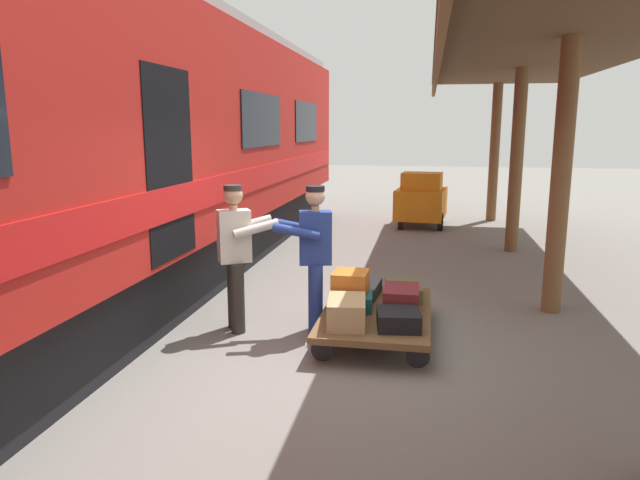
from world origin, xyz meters
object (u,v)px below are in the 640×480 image
(train_car, at_px, (42,153))
(baggage_tug, at_px, (421,200))
(suitcase_maroon_trunk, at_px, (401,299))
(suitcase_slate_roller, at_px, (359,288))
(suitcase_teal_softside, at_px, (353,301))
(luggage_cart, at_px, (377,314))
(porter_by_door, at_px, (236,253))
(suitcase_tan_vintage, at_px, (347,312))
(suitcase_orange_carryall, at_px, (350,282))
(suitcase_olive_duffel, at_px, (403,290))
(suitcase_black_hardshell, at_px, (398,319))
(porter_in_overalls, at_px, (314,255))

(train_car, bearing_deg, baggage_tug, -116.17)
(train_car, height_order, suitcase_maroon_trunk, train_car)
(suitcase_slate_roller, bearing_deg, suitcase_teal_softside, 90.00)
(luggage_cart, distance_m, baggage_tug, 7.65)
(porter_by_door, distance_m, baggage_tug, 7.98)
(suitcase_teal_softside, bearing_deg, luggage_cart, 180.00)
(suitcase_teal_softside, relative_size, porter_by_door, 0.26)
(suitcase_tan_vintage, xyz_separation_m, suitcase_maroon_trunk, (-0.54, -0.56, -0.00))
(suitcase_teal_softside, distance_m, baggage_tug, 7.66)
(suitcase_orange_carryall, bearing_deg, suitcase_olive_duffel, -136.31)
(suitcase_maroon_trunk, height_order, suitcase_orange_carryall, suitcase_orange_carryall)
(suitcase_black_hardshell, relative_size, suitcase_slate_roller, 0.74)
(porter_by_door, bearing_deg, baggage_tug, -104.56)
(suitcase_maroon_trunk, xyz_separation_m, baggage_tug, (-0.12, -7.63, 0.18))
(baggage_tug, bearing_deg, porter_in_overalls, 81.72)
(train_car, bearing_deg, luggage_cart, -171.04)
(train_car, xyz_separation_m, suitcase_black_hardshell, (-3.91, -0.02, -1.66))
(luggage_cart, bearing_deg, suitcase_tan_vintage, 64.19)
(suitcase_teal_softside, xyz_separation_m, baggage_tug, (-0.66, -7.63, 0.23))
(suitcase_black_hardshell, xyz_separation_m, porter_by_door, (1.88, -0.47, 0.53))
(suitcase_olive_duffel, distance_m, suitcase_black_hardshell, 1.11)
(suitcase_maroon_trunk, bearing_deg, suitcase_orange_carryall, -0.76)
(suitcase_teal_softside, relative_size, suitcase_olive_duffel, 0.70)
(porter_in_overalls, bearing_deg, suitcase_slate_roller, -127.89)
(suitcase_maroon_trunk, bearing_deg, suitcase_black_hardshell, 90.00)
(porter_by_door, bearing_deg, suitcase_olive_duffel, -161.03)
(suitcase_orange_carryall, xyz_separation_m, baggage_tug, (-0.70, -7.62, 0.02))
(suitcase_maroon_trunk, bearing_deg, suitcase_olive_duffel, -90.00)
(train_car, bearing_deg, suitcase_maroon_trunk, -171.65)
(suitcase_tan_vintage, bearing_deg, suitcase_teal_softside, -90.00)
(suitcase_olive_duffel, bearing_deg, suitcase_maroon_trunk, 90.00)
(suitcase_olive_duffel, height_order, baggage_tug, baggage_tug)
(porter_by_door, bearing_deg, suitcase_slate_roller, -154.30)
(train_car, relative_size, luggage_cart, 9.79)
(train_car, relative_size, suitcase_orange_carryall, 47.39)
(suitcase_teal_softside, bearing_deg, suitcase_maroon_trunk, 180.00)
(suitcase_olive_duffel, xyz_separation_m, porter_by_door, (1.88, 0.65, 0.53))
(suitcase_teal_softside, height_order, suitcase_slate_roller, suitcase_teal_softside)
(suitcase_teal_softside, relative_size, porter_in_overalls, 0.26)
(suitcase_black_hardshell, relative_size, porter_in_overalls, 0.27)
(train_car, height_order, luggage_cart, train_car)
(suitcase_maroon_trunk, height_order, porter_by_door, porter_by_door)
(porter_in_overalls, bearing_deg, suitcase_black_hardshell, 151.95)
(train_car, distance_m, porter_in_overalls, 3.18)
(suitcase_black_hardshell, xyz_separation_m, suitcase_slate_roller, (0.54, -1.11, -0.01))
(suitcase_slate_roller, bearing_deg, suitcase_tan_vintage, 90.00)
(suitcase_orange_carryall, height_order, baggage_tug, baggage_tug)
(train_car, xyz_separation_m, suitcase_teal_softside, (-3.37, -0.57, -1.67))
(suitcase_teal_softside, bearing_deg, suitcase_olive_duffel, -134.04)
(suitcase_tan_vintage, bearing_deg, suitcase_orange_carryall, -86.31)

